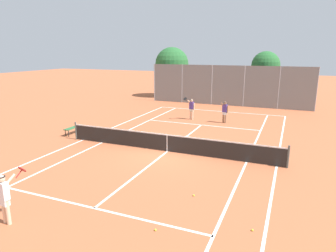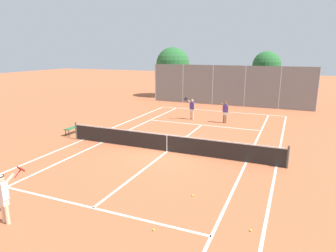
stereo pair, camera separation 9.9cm
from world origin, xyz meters
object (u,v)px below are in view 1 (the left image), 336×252
object	(u,v)px
player_far_right	(225,111)
courtside_bench	(74,128)
loose_tennis_ball_1	(194,195)
player_far_left	(191,108)
loose_tennis_ball_0	(252,230)
tree_behind_right	(265,66)
player_near_side	(4,196)
loose_tennis_ball_2	(155,230)
loose_tennis_ball_3	(251,149)
tree_behind_left	(171,65)
tennis_net	(167,142)

from	to	relation	value
player_far_right	courtside_bench	size ratio (longest dim) A/B	1.07
loose_tennis_ball_1	player_far_left	bearing A→B (deg)	108.72
loose_tennis_ball_0	loose_tennis_ball_1	world-z (taller)	same
player_far_right	player_far_left	bearing A→B (deg)	176.28
player_far_right	tree_behind_right	distance (m)	10.64
tree_behind_right	loose_tennis_ball_1	bearing A→B (deg)	-90.76
loose_tennis_ball_0	tree_behind_right	bearing A→B (deg)	94.85
player_far_right	loose_tennis_ball_0	bearing A→B (deg)	-74.32
player_far_right	loose_tennis_ball_0	size ratio (longest dim) A/B	24.24
player_near_side	courtside_bench	distance (m)	10.36
loose_tennis_ball_1	loose_tennis_ball_0	bearing A→B (deg)	-32.13
loose_tennis_ball_2	tree_behind_right	xyz separation A→B (m)	(0.67, 24.59, 3.69)
player_near_side	player_far_right	size ratio (longest dim) A/B	1.11
player_far_right	loose_tennis_ball_1	xyz separation A→B (m)	(1.47, -11.95, -0.88)
courtside_bench	player_far_left	bearing A→B (deg)	51.04
loose_tennis_ball_2	loose_tennis_ball_3	distance (m)	8.94
loose_tennis_ball_1	loose_tennis_ball_3	distance (m)	6.38
player_near_side	loose_tennis_ball_1	size ratio (longest dim) A/B	26.88
loose_tennis_ball_1	tree_behind_left	world-z (taller)	tree_behind_left
player_far_right	loose_tennis_ball_3	bearing A→B (deg)	-64.72
player_near_side	tree_behind_right	bearing A→B (deg)	78.97
courtside_bench	loose_tennis_ball_3	bearing A→B (deg)	5.78
player_far_right	loose_tennis_ball_2	size ratio (longest dim) A/B	24.24
player_far_right	loose_tennis_ball_0	xyz separation A→B (m)	(3.76, -13.39, -0.88)
loose_tennis_ball_0	courtside_bench	world-z (taller)	courtside_bench
player_far_left	loose_tennis_ball_0	distance (m)	15.02
player_far_left	tree_behind_left	world-z (taller)	tree_behind_left
player_far_left	courtside_bench	distance (m)	8.97
loose_tennis_ball_0	loose_tennis_ball_2	world-z (taller)	same
loose_tennis_ball_3	tennis_net	bearing A→B (deg)	-153.72
loose_tennis_ball_2	loose_tennis_ball_3	xyz separation A→B (m)	(1.59, 8.80, 0.00)
tennis_net	player_far_left	xyz separation A→B (m)	(-1.26, 7.86, 0.42)
player_far_right	loose_tennis_ball_3	xyz separation A→B (m)	(2.68, -5.68, -0.88)
loose_tennis_ball_0	tree_behind_left	xyz separation A→B (m)	(-12.43, 24.26, 3.58)
player_far_left	tennis_net	bearing A→B (deg)	-80.92
player_far_right	tree_behind_right	bearing A→B (deg)	80.08
player_far_left	player_near_side	bearing A→B (deg)	-92.35
tennis_net	tree_behind_left	distance (m)	20.19
loose_tennis_ball_2	player_far_right	bearing A→B (deg)	94.34
loose_tennis_ball_1	tree_behind_right	size ratio (longest dim) A/B	0.01
loose_tennis_ball_0	loose_tennis_ball_2	size ratio (longest dim) A/B	1.00
player_near_side	loose_tennis_ball_1	distance (m)	6.23
tennis_net	player_far_right	bearing A→B (deg)	79.83
loose_tennis_ball_0	loose_tennis_ball_1	size ratio (longest dim) A/B	1.00
loose_tennis_ball_2	tree_behind_right	world-z (taller)	tree_behind_right
player_far_right	tree_behind_left	xyz separation A→B (m)	(-8.67, 10.87, 2.71)
player_far_left	loose_tennis_ball_1	size ratio (longest dim) A/B	26.88
courtside_bench	tree_behind_left	bearing A→B (deg)	91.30
tree_behind_left	tree_behind_right	bearing A→B (deg)	-4.20
loose_tennis_ball_2	tennis_net	bearing A→B (deg)	110.04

